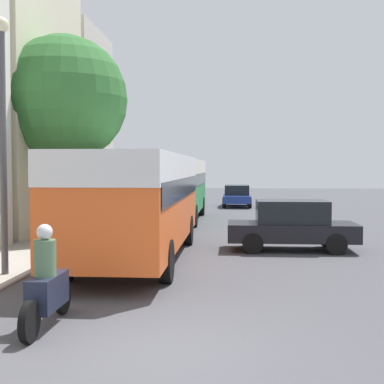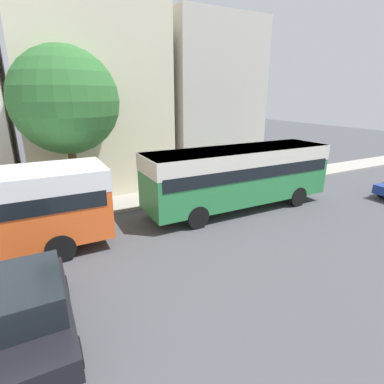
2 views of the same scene
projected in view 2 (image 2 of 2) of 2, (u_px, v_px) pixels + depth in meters
name	position (u px, v px, depth m)	size (l,w,h in m)	color
building_far_terrace	(90.00, 79.00, 17.02)	(6.19, 7.62, 12.56)	beige
building_end_row	(205.00, 101.00, 20.40)	(5.51, 6.04, 10.01)	beige
bus_following	(239.00, 170.00, 14.42)	(2.55, 9.39, 3.01)	#2D8447
car_far_curb	(27.00, 310.00, 6.71)	(4.05, 1.87, 1.60)	black
pedestrian_near_curb	(254.00, 164.00, 19.63)	(0.34, 0.34, 1.86)	#232838
street_tree	(65.00, 101.00, 13.10)	(4.63, 4.63, 7.33)	brown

